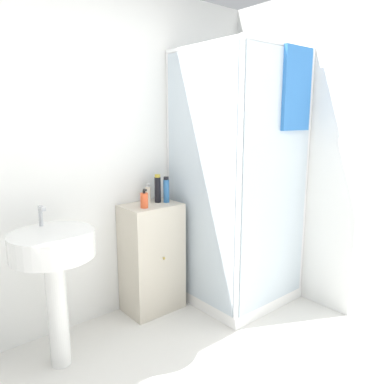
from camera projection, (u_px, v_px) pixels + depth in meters
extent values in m
cube|color=white|center=(67.00, 159.00, 2.62)|extent=(6.40, 0.06, 2.50)
cube|color=white|center=(234.00, 289.00, 3.31)|extent=(0.83, 0.83, 0.09)
cylinder|color=white|center=(234.00, 170.00, 3.67)|extent=(0.04, 0.04, 2.06)
cylinder|color=white|center=(170.00, 178.00, 3.17)|extent=(0.04, 0.04, 2.06)
cylinder|color=white|center=(305.00, 180.00, 3.07)|extent=(0.04, 0.04, 2.06)
cylinder|color=white|center=(239.00, 192.00, 2.57)|extent=(0.04, 0.04, 2.06)
cylinder|color=white|center=(281.00, 44.00, 2.62)|extent=(0.80, 0.04, 0.04)
cylinder|color=white|center=(205.00, 57.00, 3.22)|extent=(0.80, 0.04, 0.04)
cylinder|color=white|center=(201.00, 45.00, 2.67)|extent=(0.04, 0.80, 0.04)
cylinder|color=white|center=(271.00, 57.00, 3.17)|extent=(0.04, 0.80, 0.04)
cube|color=silver|center=(276.00, 182.00, 2.81)|extent=(0.76, 0.01, 1.94)
cube|color=silver|center=(199.00, 181.00, 2.86)|extent=(0.01, 0.76, 1.94)
cylinder|color=#B7BABF|center=(225.00, 190.00, 3.54)|extent=(0.02, 0.02, 1.55)
cylinder|color=#B7BABF|center=(231.00, 104.00, 3.34)|extent=(0.07, 0.07, 0.04)
cube|color=#2D6BB7|center=(297.00, 89.00, 2.77)|extent=(0.32, 0.03, 0.60)
cube|color=beige|center=(152.00, 258.00, 2.99)|extent=(0.45, 0.31, 0.87)
sphere|color=gold|center=(164.00, 258.00, 2.86)|extent=(0.02, 0.02, 0.02)
cylinder|color=white|center=(58.00, 311.00, 2.31)|extent=(0.12, 0.12, 0.72)
cylinder|color=white|center=(52.00, 244.00, 2.23)|extent=(0.50, 0.50, 0.15)
cylinder|color=#B7BABF|center=(41.00, 216.00, 2.33)|extent=(0.02, 0.02, 0.13)
cube|color=#B7BABF|center=(42.00, 208.00, 2.29)|extent=(0.02, 0.07, 0.02)
cylinder|color=#E5562D|center=(144.00, 200.00, 2.79)|extent=(0.06, 0.06, 0.11)
cylinder|color=black|center=(144.00, 192.00, 2.78)|extent=(0.02, 0.02, 0.02)
cube|color=black|center=(145.00, 190.00, 2.76)|extent=(0.01, 0.03, 0.01)
cylinder|color=black|center=(158.00, 190.00, 2.96)|extent=(0.05, 0.05, 0.20)
cylinder|color=gold|center=(157.00, 176.00, 2.94)|extent=(0.04, 0.04, 0.02)
cylinder|color=#2D66A3|center=(166.00, 191.00, 2.97)|extent=(0.05, 0.05, 0.18)
cylinder|color=black|center=(166.00, 178.00, 2.95)|extent=(0.04, 0.04, 0.02)
cylinder|color=beige|center=(148.00, 195.00, 2.97)|extent=(0.04, 0.04, 0.12)
cylinder|color=silver|center=(148.00, 186.00, 2.95)|extent=(0.01, 0.01, 0.02)
cube|color=silver|center=(148.00, 184.00, 2.94)|extent=(0.01, 0.02, 0.01)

